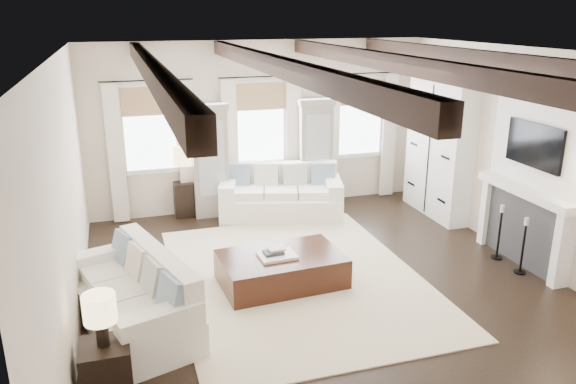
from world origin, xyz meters
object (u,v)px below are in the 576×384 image
object	(u,v)px
sofa_back	(281,196)
side_table_back	(186,198)
sofa_left	(136,298)
side_table_front	(106,367)
ottoman	(281,270)

from	to	relation	value
sofa_back	side_table_back	size ratio (longest dim) A/B	3.70
sofa_back	side_table_back	bearing A→B (deg)	161.88
sofa_left	side_table_front	distance (m)	1.20
sofa_left	ottoman	size ratio (longest dim) A/B	1.41
sofa_left	side_table_back	xyz separation A→B (m)	(1.08, 3.83, -0.04)
side_table_front	side_table_back	size ratio (longest dim) A/B	0.76
side_table_front	side_table_back	xyz separation A→B (m)	(1.44, 4.97, 0.08)
sofa_back	side_table_back	xyz separation A→B (m)	(-1.71, 0.56, -0.06)
ottoman	sofa_back	bearing A→B (deg)	69.95
sofa_back	sofa_left	world-z (taller)	sofa_back
sofa_back	sofa_left	distance (m)	4.30
side_table_front	side_table_back	distance (m)	5.18
sofa_back	side_table_front	distance (m)	5.43
sofa_left	side_table_front	world-z (taller)	sofa_left
side_table_front	ottoman	bearing A→B (deg)	35.63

